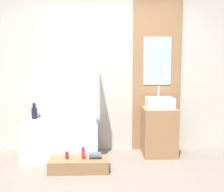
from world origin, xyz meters
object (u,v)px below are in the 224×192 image
(bottle_soap_primary, at_px, (67,156))
(vase_tall_dark, at_px, (34,112))
(sink, at_px, (160,103))
(vase_round_light, at_px, (45,115))
(bottle_soap_secondary, at_px, (83,154))
(wooden_step_bench, at_px, (79,165))
(bathtub, at_px, (62,139))

(bottle_soap_primary, bearing_deg, vase_tall_dark, 128.33)
(sink, distance_m, vase_round_light, 1.84)
(sink, bearing_deg, vase_round_light, 175.05)
(bottle_soap_primary, xyz_separation_m, bottle_soap_secondary, (0.22, 0.00, 0.03))
(wooden_step_bench, distance_m, vase_round_light, 1.12)
(wooden_step_bench, bearing_deg, bathtub, 119.29)
(bathtub, distance_m, sink, 1.63)
(wooden_step_bench, distance_m, vase_tall_dark, 1.25)
(vase_tall_dark, distance_m, bottle_soap_primary, 1.10)
(bathtub, xyz_separation_m, bottle_soap_secondary, (0.37, -0.56, -0.04))
(wooden_step_bench, relative_size, vase_tall_dark, 3.17)
(sink, distance_m, bottle_soap_secondary, 1.44)
(sink, bearing_deg, wooden_step_bench, -153.09)
(vase_round_light, bearing_deg, bottle_soap_primary, -60.11)
(sink, xyz_separation_m, bottle_soap_secondary, (-1.16, -0.62, -0.60))
(bathtub, xyz_separation_m, bottle_soap_primary, (0.16, -0.56, -0.07))
(vase_round_light, distance_m, bottle_soap_secondary, 1.09)
(bathtub, distance_m, bottle_soap_primary, 0.59)
(wooden_step_bench, relative_size, bottle_soap_secondary, 5.09)
(bottle_soap_secondary, bearing_deg, vase_round_light, 130.63)
(vase_tall_dark, xyz_separation_m, vase_round_light, (0.18, -0.01, -0.04))
(vase_tall_dark, distance_m, vase_round_light, 0.18)
(bathtub, distance_m, bottle_soap_secondary, 0.68)
(vase_tall_dark, bearing_deg, bathtub, -25.96)
(sink, height_order, vase_tall_dark, sink)
(sink, xyz_separation_m, vase_round_light, (-1.82, 0.16, -0.22))
(wooden_step_bench, height_order, vase_tall_dark, vase_tall_dark)
(wooden_step_bench, relative_size, sink, 1.94)
(bottle_soap_primary, bearing_deg, wooden_step_bench, 0.00)
(wooden_step_bench, height_order, bottle_soap_primary, bottle_soap_primary)
(vase_tall_dark, bearing_deg, wooden_step_bench, -45.22)
(vase_round_light, bearing_deg, vase_tall_dark, 175.25)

